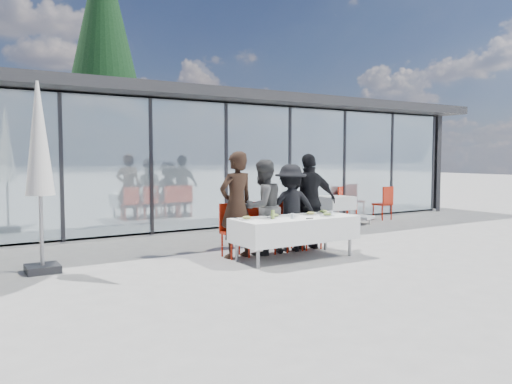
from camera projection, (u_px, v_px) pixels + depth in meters
ground at (285, 263)px, 8.56m from camera, size 90.00×90.00×0.00m
pavilion at (192, 147)px, 16.39m from camera, size 14.80×8.80×3.44m
treeline at (0, 151)px, 31.09m from camera, size 62.50×2.00×4.40m
dining_table at (295, 229)px, 8.94m from camera, size 2.26×0.96×0.75m
diner_a at (236, 205)px, 8.99m from camera, size 0.79×0.79×1.93m
diner_chair_a at (233, 227)px, 9.13m from camera, size 0.44×0.44×0.97m
diner_b at (263, 207)px, 9.30m from camera, size 1.00×1.00×1.78m
diner_chair_b at (259, 225)px, 9.42m from camera, size 0.44×0.44×0.97m
diner_c at (291, 208)px, 9.64m from camera, size 1.39×1.39×1.68m
diner_chair_c at (287, 223)px, 9.76m from camera, size 0.44×0.44×0.97m
diner_d at (310, 201)px, 9.87m from camera, size 1.35×1.35×1.89m
diner_chair_d at (306, 221)px, 10.00m from camera, size 0.44×0.44×0.97m
plate_a at (247, 218)px, 8.53m from camera, size 0.27×0.27×0.07m
plate_b at (275, 216)px, 8.88m from camera, size 0.27×0.27×0.07m
plate_c at (310, 214)px, 9.21m from camera, size 0.27×0.27×0.07m
plate_d at (323, 212)px, 9.52m from camera, size 0.27×0.27×0.07m
plate_extra at (327, 215)px, 9.06m from camera, size 0.27×0.27×0.07m
juice_bottle at (273, 215)px, 8.63m from camera, size 0.06×0.06×0.16m
drinking_glasses at (312, 215)px, 8.87m from camera, size 0.92×0.09×0.10m
folded_eyeglasses at (310, 218)px, 8.66m from camera, size 0.14×0.03×0.01m
spare_table_right at (335, 203)px, 13.84m from camera, size 0.86×0.86×0.74m
spare_chair_a at (345, 202)px, 14.31m from camera, size 0.60×0.60×0.97m
spare_chair_b at (385, 201)px, 14.46m from camera, size 0.47×0.47×0.97m
market_umbrella at (39, 150)px, 7.76m from camera, size 0.50×0.50×3.00m
lounger at (343, 213)px, 13.92m from camera, size 1.09×1.46×0.72m
conifer_tree at (104, 50)px, 19.42m from camera, size 4.00×4.00×10.50m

